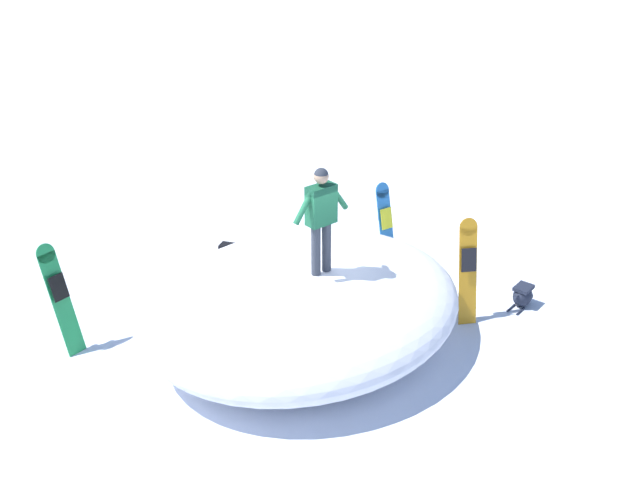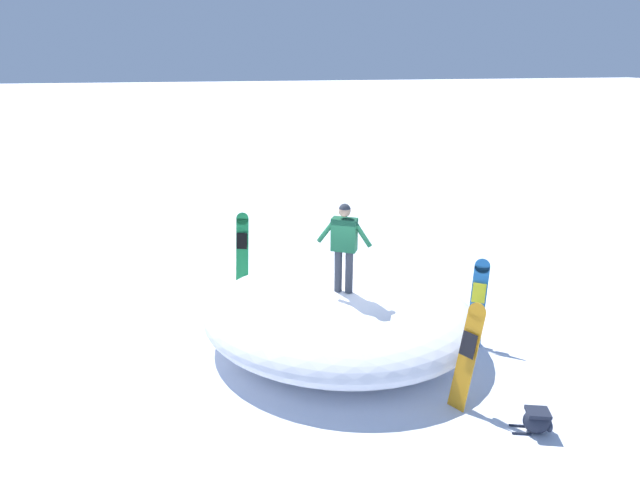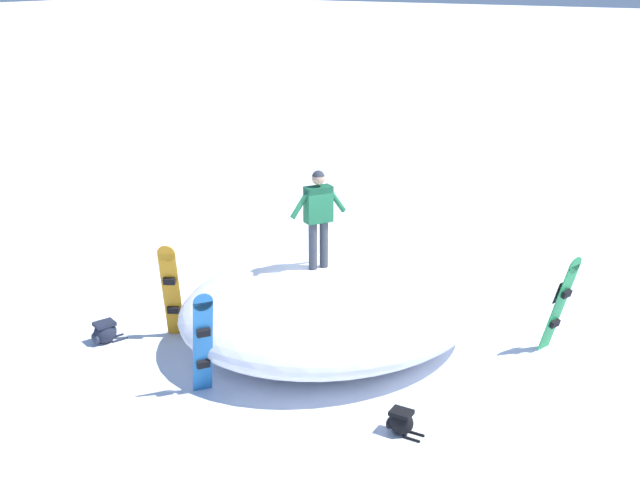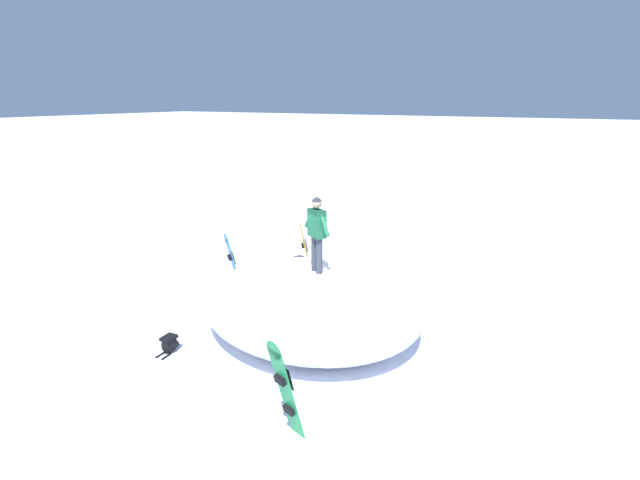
% 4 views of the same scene
% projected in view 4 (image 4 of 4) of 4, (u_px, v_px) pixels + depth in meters
% --- Properties ---
extents(ground, '(240.00, 240.00, 0.00)m').
position_uv_depth(ground, '(304.00, 328.00, 10.51)').
color(ground, white).
extents(snow_mound, '(6.18, 6.54, 1.22)m').
position_uv_depth(snow_mound, '(311.00, 302.00, 10.36)').
color(snow_mound, white).
rests_on(snow_mound, ground).
extents(snowboarder_standing, '(0.58, 0.90, 1.64)m').
position_uv_depth(snowboarder_standing, '(317.00, 228.00, 10.13)').
color(snowboarder_standing, '#333842').
rests_on(snowboarder_standing, snow_mound).
extents(snowboard_primary_upright, '(0.53, 0.43, 1.72)m').
position_uv_depth(snowboard_primary_upright, '(285.00, 389.00, 6.80)').
color(snowboard_primary_upright, '#1E8C47').
rests_on(snowboard_primary_upright, ground).
extents(snowboard_secondary_upright, '(0.47, 0.45, 1.67)m').
position_uv_depth(snowboard_secondary_upright, '(233.00, 264.00, 11.95)').
color(snowboard_secondary_upright, '#2672BF').
rests_on(snowboard_secondary_upright, ground).
extents(snowboard_tertiary_upright, '(0.44, 0.48, 1.72)m').
position_uv_depth(snowboard_tertiary_upright, '(306.00, 252.00, 12.81)').
color(snowboard_tertiary_upright, orange).
rests_on(snowboard_tertiary_upright, ground).
extents(backpack_near, '(0.52, 0.29, 0.35)m').
position_uv_depth(backpack_near, '(170.00, 344.00, 9.48)').
color(backpack_near, black).
rests_on(backpack_near, ground).
extents(backpack_far, '(0.42, 0.62, 0.37)m').
position_uv_depth(backpack_far, '(300.00, 263.00, 14.07)').
color(backpack_far, '#1E2333').
rests_on(backpack_far, ground).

